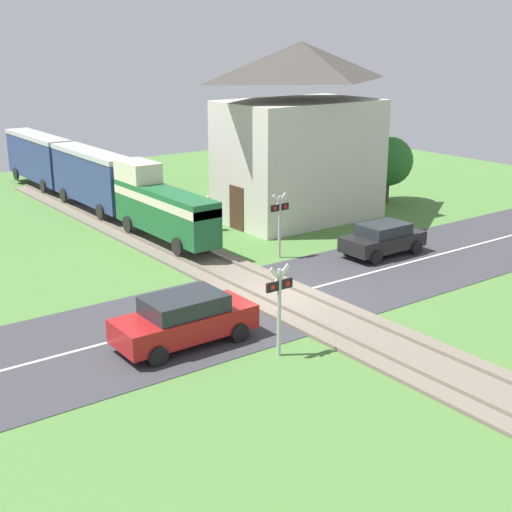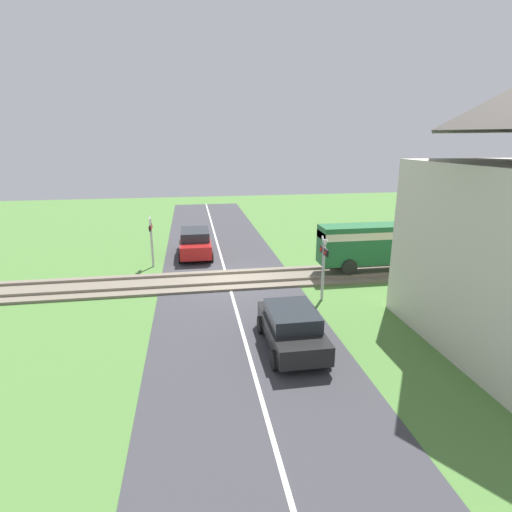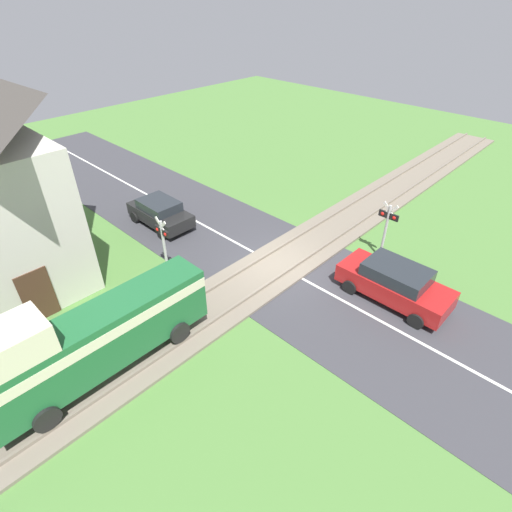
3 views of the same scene
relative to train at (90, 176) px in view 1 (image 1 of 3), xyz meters
The scene contains 11 objects.
ground_plane 16.05m from the train, 90.00° to the right, with size 60.00×60.00×0.00m, color #4C7A38.
road_surface 16.05m from the train, 90.00° to the right, with size 48.00×6.40×0.02m.
track_bed 16.05m from the train, 90.00° to the right, with size 2.80×48.00×0.24m.
train is the anchor object (origin of this frame).
car_near_crossing 18.04m from the train, 105.17° to the right, with size 4.29×1.89×1.54m.
car_far_side 16.00m from the train, 65.30° to the right, with size 3.68×1.79×1.37m.
crossing_signal_west_approach 19.89m from the train, 98.49° to the right, with size 0.90×0.18×2.74m.
crossing_signal_east_approach 12.56m from the train, 76.48° to the right, with size 0.90×0.18×2.74m.
station_building 11.10m from the train, 43.53° to the right, with size 8.15×5.19×8.62m.
pedestrian_by_station 7.49m from the train, 66.88° to the right, with size 0.42×0.42×1.68m.
tree_by_station 16.05m from the train, 28.19° to the right, with size 2.71×2.71×3.65m.
Camera 1 is at (-14.67, -18.55, 8.89)m, focal length 50.00 mm.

